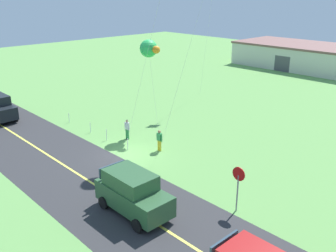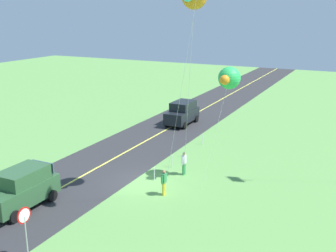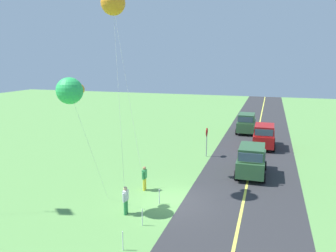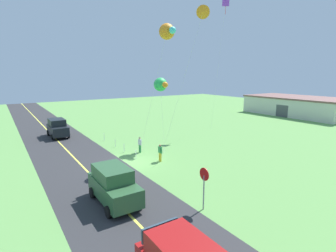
{
  "view_description": "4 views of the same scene",
  "coord_description": "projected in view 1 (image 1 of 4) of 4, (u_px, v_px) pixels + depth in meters",
  "views": [
    {
      "loc": [
        19.83,
        -14.68,
        11.06
      ],
      "look_at": [
        2.92,
        1.37,
        2.64
      ],
      "focal_mm": 40.32,
      "sensor_mm": 36.0,
      "label": 1
    },
    {
      "loc": [
        21.38,
        12.68,
        10.68
      ],
      "look_at": [
        1.48,
        2.77,
        4.5
      ],
      "focal_mm": 43.96,
      "sensor_mm": 36.0,
      "label": 2
    },
    {
      "loc": [
        -17.71,
        -5.18,
        8.34
      ],
      "look_at": [
        2.66,
        1.2,
        4.01
      ],
      "focal_mm": 35.18,
      "sensor_mm": 36.0,
      "label": 3
    },
    {
      "loc": [
        20.39,
        -9.59,
        7.8
      ],
      "look_at": [
        1.69,
        2.72,
        3.34
      ],
      "focal_mm": 27.94,
      "sensor_mm": 36.0,
      "label": 4
    }
  ],
  "objects": [
    {
      "name": "stop_sign",
      "position": [
        238.0,
        180.0,
        19.47
      ],
      "size": [
        0.76,
        0.08,
        2.56
      ],
      "color": "gray",
      "rests_on": "ground"
    },
    {
      "name": "asphalt_road",
      "position": [
        76.0,
        173.0,
        24.2
      ],
      "size": [
        120.0,
        7.0,
        0.0
      ],
      "primitive_type": "cube",
      "color": "#2D2D30",
      "rests_on": "ground"
    },
    {
      "name": "person_adult_near",
      "position": [
        127.0,
        129.0,
        29.46
      ],
      "size": [
        0.58,
        0.22,
        1.6
      ],
      "rotation": [
        0.0,
        0.0,
        5.55
      ],
      "color": "#338C4C",
      "rests_on": "ground"
    },
    {
      "name": "fence_post_3",
      "position": [
        128.0,
        144.0,
        27.54
      ],
      "size": [
        0.05,
        0.05,
        0.9
      ],
      "primitive_type": "cylinder",
      "color": "silver",
      "rests_on": "ground"
    },
    {
      "name": "road_centre_stripe",
      "position": [
        76.0,
        173.0,
        24.2
      ],
      "size": [
        120.0,
        0.16,
        0.0
      ],
      "primitive_type": "cube",
      "color": "#E5E04C",
      "rests_on": "asphalt_road"
    },
    {
      "name": "fence_post_0",
      "position": [
        69.0,
        118.0,
        33.29
      ],
      "size": [
        0.05,
        0.05,
        0.9
      ],
      "primitive_type": "cylinder",
      "color": "silver",
      "rests_on": "ground"
    },
    {
      "name": "fence_post_2",
      "position": [
        107.0,
        135.0,
        29.36
      ],
      "size": [
        0.05,
        0.05,
        0.9
      ],
      "primitive_type": "cylinder",
      "color": "silver",
      "rests_on": "ground"
    },
    {
      "name": "ground_plane",
      "position": [
        126.0,
        156.0,
        26.81
      ],
      "size": [
        120.0,
        120.0,
        0.1
      ],
      "primitive_type": "cube",
      "color": "#60994C"
    },
    {
      "name": "warehouse_distant",
      "position": [
        300.0,
        55.0,
        57.03
      ],
      "size": [
        18.36,
        10.2,
        3.5
      ],
      "color": "beige",
      "rests_on": "ground"
    },
    {
      "name": "person_adult_companion",
      "position": [
        159.0,
        140.0,
        27.26
      ],
      "size": [
        0.58,
        0.22,
        1.6
      ],
      "rotation": [
        0.0,
        0.0,
        1.71
      ],
      "color": "yellow",
      "rests_on": "ground"
    },
    {
      "name": "fence_post_1",
      "position": [
        90.0,
        127.0,
        30.95
      ],
      "size": [
        0.05,
        0.05,
        0.9
      ],
      "primitive_type": "cylinder",
      "color": "silver",
      "rests_on": "ground"
    },
    {
      "name": "kite_green_far",
      "position": [
        149.0,
        49.0,
        29.57
      ],
      "size": [
        2.82,
        1.55,
        7.44
      ],
      "color": "silver",
      "rests_on": "ground"
    },
    {
      "name": "car_suv_foreground",
      "position": [
        133.0,
        192.0,
        19.59
      ],
      "size": [
        4.4,
        2.12,
        2.24
      ],
      "color": "#2D5633",
      "rests_on": "ground"
    }
  ]
}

